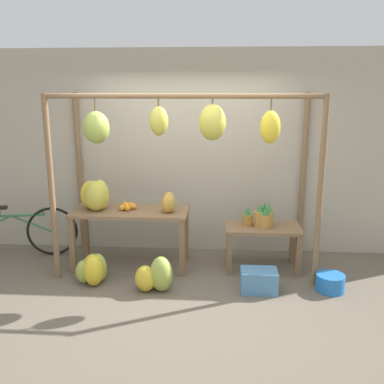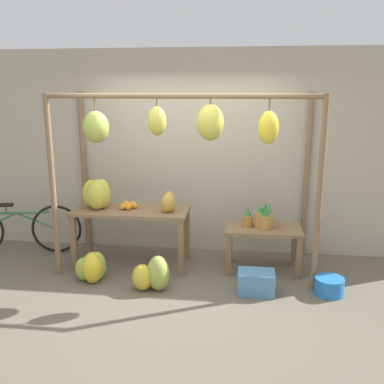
{
  "view_description": "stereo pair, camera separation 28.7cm",
  "coord_description": "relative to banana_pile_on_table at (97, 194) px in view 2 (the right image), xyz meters",
  "views": [
    {
      "loc": [
        0.43,
        -4.37,
        2.27
      ],
      "look_at": [
        0.08,
        0.81,
        1.01
      ],
      "focal_mm": 40.0,
      "sensor_mm": 36.0,
      "label": 1
    },
    {
      "loc": [
        0.71,
        -4.34,
        2.27
      ],
      "look_at": [
        0.08,
        0.81,
        1.01
      ],
      "focal_mm": 40.0,
      "sensor_mm": 36.0,
      "label": 2
    }
  ],
  "objects": [
    {
      "name": "ground_plane",
      "position": [
        1.15,
        -0.81,
        -0.94
      ],
      "size": [
        20.0,
        20.0,
        0.0
      ],
      "primitive_type": "plane",
      "color": "#665B4C"
    },
    {
      "name": "shop_wall_back",
      "position": [
        1.15,
        0.71,
        0.46
      ],
      "size": [
        8.0,
        0.08,
        2.8
      ],
      "color": "#B2A893",
      "rests_on": "ground_plane"
    },
    {
      "name": "stall_awning",
      "position": [
        1.11,
        -0.25,
        0.73
      ],
      "size": [
        3.18,
        1.2,
        2.22
      ],
      "color": "brown",
      "rests_on": "ground_plane"
    },
    {
      "name": "display_table_main",
      "position": [
        0.44,
        0.01,
        -0.31
      ],
      "size": [
        1.48,
        0.63,
        0.76
      ],
      "color": "brown",
      "rests_on": "ground_plane"
    },
    {
      "name": "display_table_side",
      "position": [
        2.13,
        0.05,
        -0.49
      ],
      "size": [
        0.95,
        0.54,
        0.57
      ],
      "color": "brown",
      "rests_on": "ground_plane"
    },
    {
      "name": "banana_pile_on_table",
      "position": [
        0.0,
        0.0,
        0.0
      ],
      "size": [
        0.42,
        0.42,
        0.39
      ],
      "color": "gold",
      "rests_on": "display_table_main"
    },
    {
      "name": "orange_pile",
      "position": [
        0.41,
        0.03,
        -0.14
      ],
      "size": [
        0.21,
        0.22,
        0.09
      ],
      "color": "orange",
      "rests_on": "display_table_main"
    },
    {
      "name": "pineapple_cluster",
      "position": [
        2.11,
        0.05,
        -0.25
      ],
      "size": [
        0.39,
        0.28,
        0.33
      ],
      "color": "#A3702D",
      "rests_on": "display_table_side"
    },
    {
      "name": "banana_pile_ground_left",
      "position": [
        0.06,
        -0.51,
        -0.78
      ],
      "size": [
        0.42,
        0.5,
        0.38
      ],
      "color": "#9EB247",
      "rests_on": "ground_plane"
    },
    {
      "name": "banana_pile_ground_right",
      "position": [
        0.85,
        -0.69,
        -0.76
      ],
      "size": [
        0.54,
        0.37,
        0.41
      ],
      "color": "#9EB247",
      "rests_on": "ground_plane"
    },
    {
      "name": "fruit_crate_white",
      "position": [
        2.04,
        -0.62,
        -0.81
      ],
      "size": [
        0.42,
        0.28,
        0.26
      ],
      "color": "#4C84B2",
      "rests_on": "ground_plane"
    },
    {
      "name": "blue_bucket",
      "position": [
        2.86,
        -0.55,
        -0.85
      ],
      "size": [
        0.33,
        0.33,
        0.2
      ],
      "color": "blue",
      "rests_on": "ground_plane"
    },
    {
      "name": "parked_bicycle",
      "position": [
        -1.26,
        0.2,
        -0.58
      ],
      "size": [
        1.73,
        0.39,
        0.73
      ],
      "color": "black",
      "rests_on": "ground_plane"
    },
    {
      "name": "papaya_pile",
      "position": [
        0.94,
        -0.06,
        -0.06
      ],
      "size": [
        0.22,
        0.25,
        0.26
      ],
      "color": "gold",
      "rests_on": "display_table_main"
    }
  ]
}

